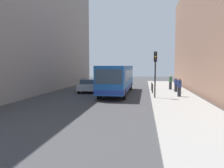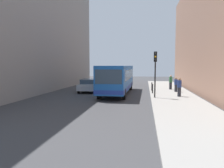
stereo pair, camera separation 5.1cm
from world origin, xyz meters
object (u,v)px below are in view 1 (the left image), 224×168
Objects in this scene: traffic_light at (155,66)px; car_beside_bus at (89,85)px; pedestrian_mid_sidewalk at (176,85)px; bollard_near at (152,89)px; bollard_mid at (152,86)px; pedestrian_far_sidewalk at (170,82)px; bus at (118,78)px; pedestrian_near_signal at (179,87)px.

car_beside_bus is at bearing 148.21° from traffic_light.
bollard_near is at bearing -69.69° from pedestrian_mid_sidewalk.
car_beside_bus is 4.76× the size of bollard_mid.
pedestrian_mid_sidewalk is 0.91× the size of pedestrian_far_sidewalk.
car_beside_bus is (-3.51, 1.13, -0.94)m from bus.
pedestrian_far_sidewalk is (5.97, 3.81, -0.71)m from bus.
pedestrian_mid_sidewalk is 2.44m from pedestrian_far_sidewalk.
pedestrian_near_signal reaches higher than bollard_near.
traffic_light is at bearing -88.21° from bollard_near.
bollard_near is 3.22m from pedestrian_near_signal.
bus is 4.40m from bollard_mid.
bus is 2.69× the size of traffic_light.
pedestrian_near_signal is at bearing 25.11° from traffic_light.
bus is at bearing -150.19° from bollard_mid.
traffic_light is at bearing -43.04° from pedestrian_far_sidewalk.
bollard_mid is 2.70m from pedestrian_mid_sidewalk.
car_beside_bus is at bearing -100.43° from pedestrian_far_sidewalk.
car_beside_bus is 7.27m from bollard_mid.
bollard_mid is 2.87m from pedestrian_far_sidewalk.
traffic_light reaches higher than pedestrian_far_sidewalk.
pedestrian_near_signal reaches higher than pedestrian_mid_sidewalk.
pedestrian_near_signal is (2.38, -4.45, 0.39)m from bollard_mid.
bollard_mid is (7.20, 0.99, -0.16)m from car_beside_bus.
bollard_mid is (0.00, 2.31, 0.00)m from bollard_near.
pedestrian_near_signal is at bearing -25.32° from pedestrian_far_sidewalk.
pedestrian_far_sidewalk reaches higher than pedestrian_mid_sidewalk.
bollard_near is 4.63m from pedestrian_far_sidewalk.
bus is at bearing 158.04° from car_beside_bus.
bus is 7.12m from pedestrian_far_sidewalk.
bollard_near is 3.05m from pedestrian_mid_sidewalk.
bus reaches higher than bollard_near.
pedestrian_near_signal is (6.07, -2.33, -0.71)m from bus.
bollard_mid is 0.55× the size of pedestrian_near_signal.
bollard_mid is at bearing -176.29° from car_beside_bus.
car_beside_bus is 7.33m from bollard_near.
pedestrian_far_sidewalk reaches higher than bollard_near.
pedestrian_far_sidewalk is at bearing 60.41° from bollard_near.
bollard_mid is at bearing 53.56° from pedestrian_near_signal.
bus is 11.63× the size of bollard_mid.
bollard_near is at bearing 165.47° from car_beside_bus.
traffic_light is (7.30, -4.53, 2.22)m from car_beside_bus.
bus is 5.25m from traffic_light.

